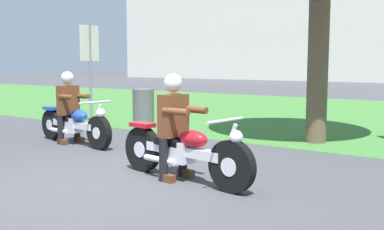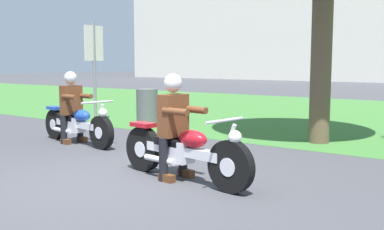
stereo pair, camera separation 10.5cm
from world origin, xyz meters
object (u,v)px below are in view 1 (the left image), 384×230
at_px(rider_lead, 174,118).
at_px(motorcycle_follow, 74,124).
at_px(motorcycle_lead, 183,152).
at_px(trash_can, 143,108).
at_px(rider_follow, 69,102).
at_px(sign_banner, 90,56).

xyz_separation_m(rider_lead, motorcycle_follow, (-3.14, 0.96, -0.44)).
height_order(rider_lead, motorcycle_follow, rider_lead).
relative_size(motorcycle_lead, trash_can, 2.43).
relative_size(motorcycle_lead, rider_lead, 1.60).
distance_m(rider_lead, rider_follow, 3.45).
xyz_separation_m(rider_lead, trash_can, (-3.63, 3.49, -0.36)).
bearing_deg(rider_follow, motorcycle_lead, -8.59).
relative_size(motorcycle_lead, motorcycle_follow, 1.01).
bearing_deg(rider_lead, motorcycle_lead, -0.83).
bearing_deg(motorcycle_lead, rider_lead, 179.17).
height_order(rider_follow, trash_can, rider_follow).
relative_size(motorcycle_lead, sign_banner, 0.86).
bearing_deg(rider_follow, sign_banner, 137.82).
bearing_deg(rider_lead, sign_banner, 155.44).
bearing_deg(rider_follow, rider_lead, -8.96).
distance_m(rider_follow, sign_banner, 3.20).
distance_m(motorcycle_lead, sign_banner, 6.54).
bearing_deg(trash_can, sign_banner, -174.23).
distance_m(rider_lead, trash_can, 5.05).
bearing_deg(sign_banner, rider_follow, -49.73).
bearing_deg(sign_banner, rider_lead, -32.11).
bearing_deg(motorcycle_lead, trash_can, 144.78).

